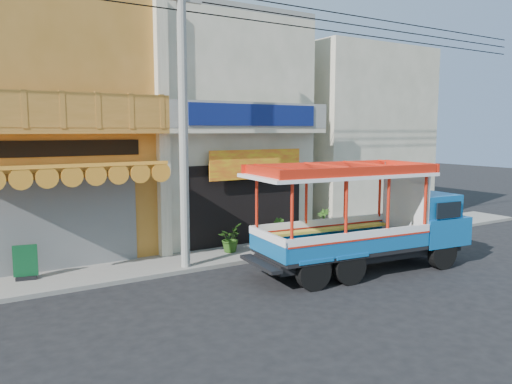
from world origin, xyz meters
The scene contains 12 objects.
ground centered at (0.00, 0.00, 0.00)m, with size 90.00×90.00×0.00m, color black.
sidewalk centered at (0.00, 4.00, 0.06)m, with size 30.00×2.00×0.12m, color slate.
shophouse_left centered at (-4.00, 7.96, 4.11)m, with size 6.00×7.50×8.24m.
shophouse_right centered at (2.00, 7.96, 4.11)m, with size 6.00×6.75×8.24m.
party_pilaster centered at (-1.00, 4.85, 4.00)m, with size 0.35×0.30×8.00m, color #B3AD93.
filler_building_right centered at (9.00, 8.00, 3.80)m, with size 6.00×6.00×7.60m, color #B3AD93.
utility_pole centered at (-0.85, 3.30, 5.03)m, with size 28.00×0.26×9.00m.
songthaew_truck centered at (3.78, 0.53, 1.51)m, with size 6.88×2.82×3.12m.
green_sign centered at (-5.11, 4.38, 0.51)m, with size 0.61×0.37×0.93m.
potted_plant_a centered at (0.95, 4.19, 0.57)m, with size 0.82×0.71×0.91m, color #274D16.
potted_plant_b centered at (3.04, 4.30, 0.56)m, with size 0.49×0.39×0.89m, color #274D16.
potted_plant_c centered at (5.28, 4.70, 0.61)m, with size 0.55×0.55×0.98m, color #274D16.
Camera 1 is at (-6.73, -9.75, 4.06)m, focal length 35.00 mm.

